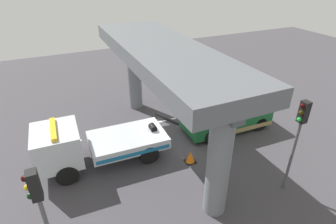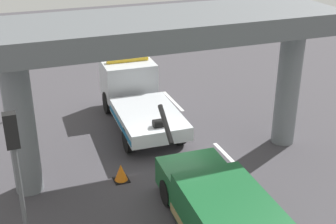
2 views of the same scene
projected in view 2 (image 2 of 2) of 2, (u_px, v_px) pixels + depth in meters
ground_plane at (173, 171)px, 16.90m from camera, size 60.00×40.00×0.10m
lane_stripe_mid at (230, 158)px, 17.62m from camera, size 2.60×0.16×0.01m
lane_stripe_east at (173, 101)px, 22.75m from camera, size 2.60×0.16×0.01m
tow_truck_white at (136, 95)px, 20.28m from camera, size 7.29×2.59×2.46m
towed_van_green at (220, 211)px, 13.33m from camera, size 5.26×2.35×1.58m
overpass_structure at (168, 43)px, 15.42m from camera, size 3.60×11.97×5.54m
traffic_light_near at (15, 157)px, 11.34m from camera, size 0.39×0.32×4.37m
traffic_light_far at (0, 51)px, 19.45m from camera, size 0.39×0.32×4.39m
traffic_cone_orange at (121, 173)px, 16.11m from camera, size 0.53×0.53×0.63m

